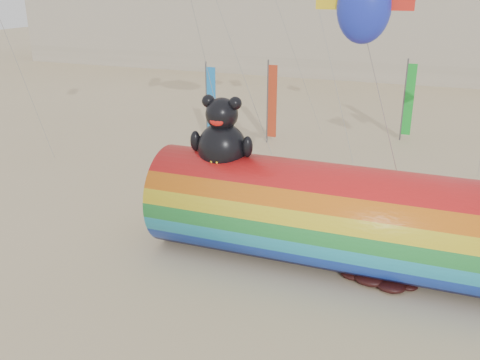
% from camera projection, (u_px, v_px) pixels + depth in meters
% --- Properties ---
extents(ground, '(160.00, 160.00, 0.00)m').
position_uv_depth(ground, '(214.00, 249.00, 20.55)').
color(ground, '#CCB58C').
rests_on(ground, ground).
extents(windsock_assembly, '(12.99, 3.95, 5.99)m').
position_uv_depth(windsock_assembly, '(329.00, 213.00, 18.88)').
color(windsock_assembly, red).
rests_on(windsock_assembly, ground).
extents(kite_handler, '(0.78, 0.73, 1.80)m').
position_uv_depth(kite_handler, '(360.00, 248.00, 18.73)').
color(kite_handler, slate).
rests_on(kite_handler, ground).
extents(fabric_bundle, '(2.62, 1.35, 0.41)m').
position_uv_depth(fabric_bundle, '(377.00, 279.00, 18.17)').
color(fabric_bundle, '#3E0F0B').
rests_on(fabric_bundle, ground).
extents(festival_banners, '(11.71, 5.78, 5.20)m').
position_uv_depth(festival_banners, '(298.00, 102.00, 32.98)').
color(festival_banners, '#59595E').
rests_on(festival_banners, ground).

